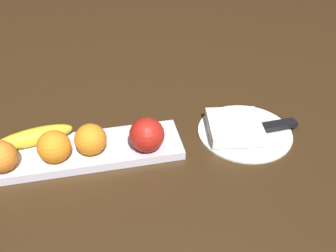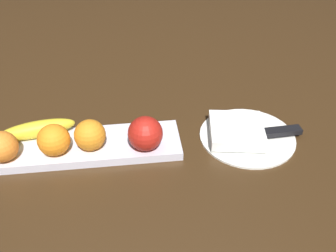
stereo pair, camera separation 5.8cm
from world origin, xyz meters
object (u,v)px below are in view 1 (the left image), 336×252
orange_near_banana (54,147)px  knife (271,127)px  banana (34,137)px  fruit_tray (85,152)px  orange_near_apple (90,140)px  folded_napkin (235,127)px  apple (147,135)px  dinner_plate (245,132)px  orange_center (0,157)px

orange_near_banana → knife: bearing=-178.1°
banana → fruit_tray: bearing=-32.6°
fruit_tray → banana: banana is taller
orange_near_apple → folded_napkin: 0.31m
fruit_tray → apple: size_ratio=5.64×
banana → orange_near_banana: size_ratio=2.42×
folded_napkin → orange_near_banana: bearing=3.3°
fruit_tray → orange_near_banana: bearing=22.3°
orange_near_apple → folded_napkin: orange_near_apple is taller
knife → folded_napkin: bearing=-7.3°
dinner_plate → fruit_tray: bearing=0.0°
orange_near_apple → orange_center: size_ratio=1.03×
banana → folded_napkin: 0.43m
folded_napkin → apple: bearing=7.8°
fruit_tray → folded_napkin: size_ratio=3.38×
orange_near_apple → apple: bearing=173.2°
orange_near_banana → orange_center: (0.10, 0.01, -0.00)m
orange_near_banana → folded_napkin: (-0.38, -0.02, -0.03)m
fruit_tray → orange_near_banana: (0.05, 0.02, 0.04)m
fruit_tray → orange_near_apple: size_ratio=6.28×
orange_near_banana → fruit_tray: bearing=-157.7°
fruit_tray → orange_center: orange_center is taller
dinner_plate → knife: bearing=173.2°
fruit_tray → folded_napkin: folded_napkin is taller
orange_near_apple → orange_near_banana: same height
fruit_tray → orange_center: size_ratio=6.46×
orange_near_apple → folded_napkin: size_ratio=0.54×
folded_napkin → knife: folded_napkin is taller
apple → knife: bearing=-175.8°
knife → apple: bearing=1.5°
orange_near_apple → orange_near_banana: size_ratio=0.99×
orange_center → dinner_plate: (-0.51, -0.03, -0.04)m
banana → folded_napkin: bearing=-16.9°
banana → dinner_plate: bearing=-16.6°
orange_center → folded_napkin: size_ratio=0.52×
orange_center → orange_near_apple: bearing=-174.6°
apple → folded_napkin: (-0.20, -0.03, -0.03)m
apple → orange_near_apple: 0.11m
apple → orange_near_apple: bearing=-6.8°
knife → orange_near_apple: bearing=-1.6°
fruit_tray → orange_near_apple: orange_near_apple is taller
orange_near_apple → folded_napkin: bearing=-177.4°
orange_center → dinner_plate: bearing=-176.6°
banana → folded_napkin: (-0.42, 0.04, -0.02)m
apple → dinner_plate: apple is taller
dinner_plate → banana: bearing=-4.6°
banana → orange_center: bearing=-141.5°
orange_near_apple → folded_napkin: (-0.31, -0.01, -0.03)m
orange_center → knife: bearing=-177.7°
dinner_plate → folded_napkin: folded_napkin is taller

